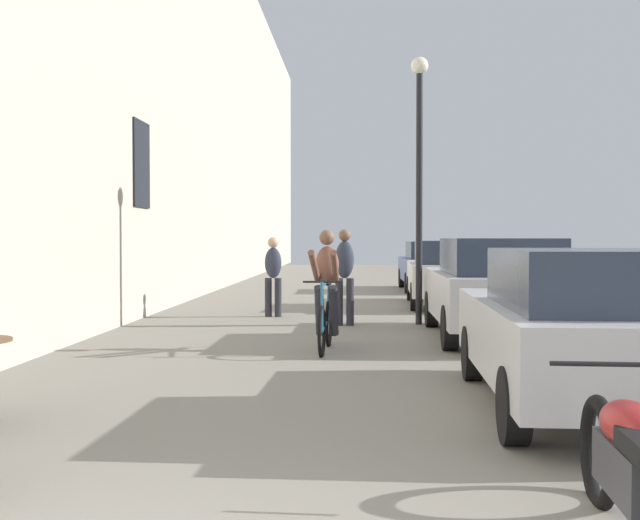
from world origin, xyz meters
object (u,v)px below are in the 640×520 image
(pedestrian_mid, at_px, (273,272))
(street_lamp, at_px, (419,155))
(parked_car_second, at_px, (494,287))
(parked_car_third, at_px, (448,272))
(cyclist_on_bicycle, at_px, (326,293))
(parked_car_nearest, at_px, (578,327))
(parked_car_fourth, at_px, (431,265))
(pedestrian_near, at_px, (345,271))
(parked_motorcycle, at_px, (635,471))

(pedestrian_mid, xyz_separation_m, street_lamp, (2.83, -1.28, 2.20))
(parked_car_second, height_order, parked_car_third, parked_car_second)
(cyclist_on_bicycle, xyz_separation_m, pedestrian_mid, (-1.25, 4.64, 0.10))
(parked_car_nearest, distance_m, parked_car_second, 5.21)
(street_lamp, relative_size, parked_car_second, 1.10)
(street_lamp, bearing_deg, parked_car_fourth, 83.25)
(pedestrian_near, bearing_deg, parked_car_second, -36.66)
(pedestrian_mid, relative_size, parked_car_third, 0.37)
(parked_car_third, distance_m, parked_motorcycle, 14.51)
(pedestrian_near, relative_size, parked_car_second, 0.39)
(parked_car_fourth, distance_m, parked_motorcycle, 19.96)
(parked_motorcycle, bearing_deg, street_lamp, 91.47)
(pedestrian_near, relative_size, parked_car_nearest, 0.41)
(pedestrian_near, relative_size, parked_car_third, 0.40)
(pedestrian_near, relative_size, street_lamp, 0.36)
(parked_car_second, bearing_deg, cyclist_on_bicycle, -152.77)
(pedestrian_near, height_order, parked_motorcycle, pedestrian_near)
(pedestrian_near, distance_m, pedestrian_mid, 2.12)
(pedestrian_near, relative_size, parked_motorcycle, 0.82)
(pedestrian_near, relative_size, parked_car_fourth, 0.42)
(street_lamp, height_order, parked_car_nearest, street_lamp)
(pedestrian_near, height_order, parked_car_fourth, pedestrian_near)
(street_lamp, height_order, parked_car_fourth, street_lamp)
(parked_motorcycle, bearing_deg, parked_car_second, 84.95)
(street_lamp, distance_m, parked_car_nearest, 7.65)
(cyclist_on_bicycle, relative_size, parked_car_second, 0.39)
(parked_car_second, bearing_deg, street_lamp, 116.79)
(cyclist_on_bicycle, bearing_deg, pedestrian_mid, 105.06)
(pedestrian_near, height_order, parked_car_nearest, pedestrian_near)
(pedestrian_mid, height_order, parked_car_nearest, pedestrian_mid)
(parked_car_second, relative_size, parked_car_third, 1.03)
(cyclist_on_bicycle, distance_m, parked_car_second, 2.93)
(parked_car_second, xyz_separation_m, parked_car_fourth, (0.09, 11.44, -0.05))
(pedestrian_near, bearing_deg, street_lamp, 10.26)
(pedestrian_mid, distance_m, parked_car_nearest, 9.30)
(cyclist_on_bicycle, height_order, pedestrian_mid, cyclist_on_bicycle)
(cyclist_on_bicycle, xyz_separation_m, parked_car_third, (2.57, 7.33, -0.02))
(cyclist_on_bicycle, height_order, parked_motorcycle, cyclist_on_bicycle)
(pedestrian_mid, height_order, parked_car_third, pedestrian_mid)
(pedestrian_near, bearing_deg, cyclist_on_bicycle, -93.98)
(pedestrian_mid, relative_size, parked_car_second, 0.36)
(parked_car_fourth, bearing_deg, pedestrian_near, -104.38)
(parked_car_third, xyz_separation_m, parked_car_fourth, (0.13, 5.45, -0.02))
(pedestrian_mid, distance_m, parked_car_second, 5.08)
(cyclist_on_bicycle, xyz_separation_m, parked_car_nearest, (2.47, -3.87, -0.04))
(pedestrian_near, height_order, parked_car_third, pedestrian_near)
(pedestrian_mid, xyz_separation_m, parked_car_nearest, (3.72, -8.52, -0.13))
(cyclist_on_bicycle, bearing_deg, parked_motorcycle, -75.49)
(parked_car_fourth, bearing_deg, street_lamp, -96.75)
(street_lamp, relative_size, parked_car_third, 1.12)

